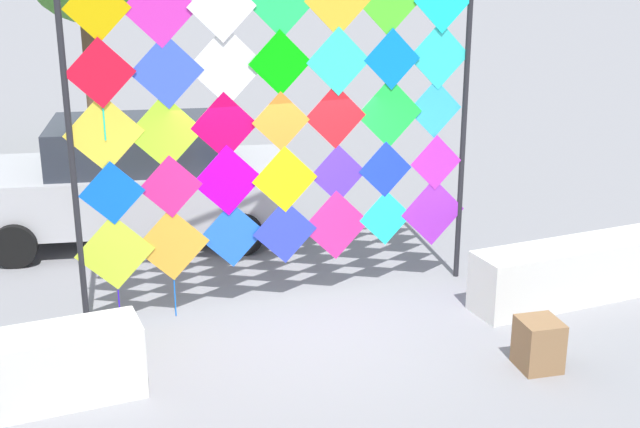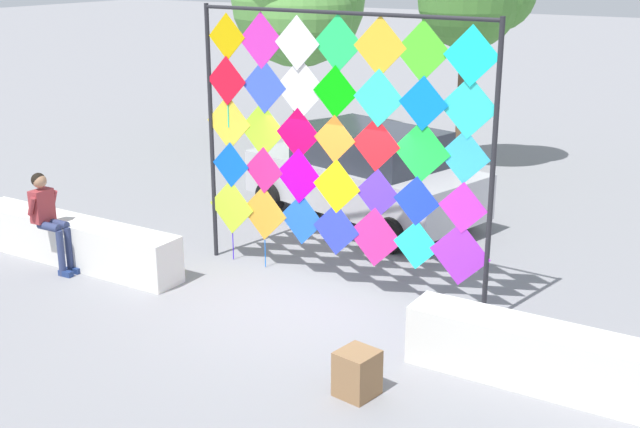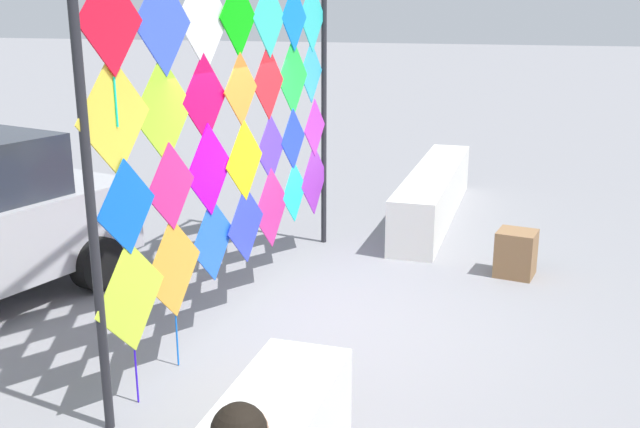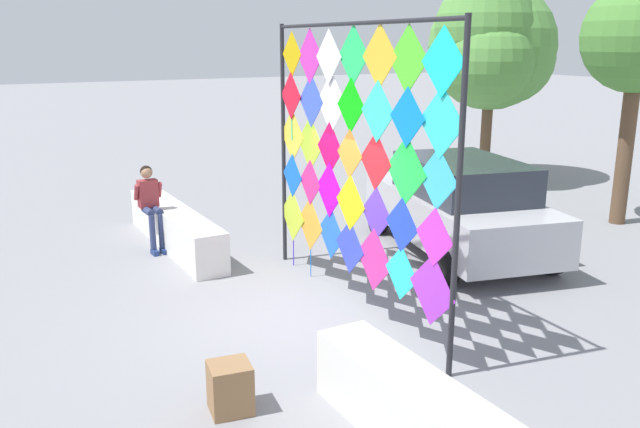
# 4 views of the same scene
# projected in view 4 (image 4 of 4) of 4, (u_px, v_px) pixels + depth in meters

# --- Properties ---
(ground) EXTENTS (120.00, 120.00, 0.00)m
(ground) POSITION_uv_depth(u_px,v_px,m) (293.00, 316.00, 9.45)
(ground) COLOR gray
(plaza_ledge_left) EXTENTS (4.10, 0.61, 0.75)m
(plaza_ledge_left) POSITION_uv_depth(u_px,v_px,m) (175.00, 228.00, 12.57)
(plaza_ledge_left) COLOR silver
(plaza_ledge_left) RESTS_ON ground
(kite_display_rack) EXTENTS (4.94, 0.32, 4.11)m
(kite_display_rack) POSITION_uv_depth(u_px,v_px,m) (350.00, 149.00, 9.28)
(kite_display_rack) COLOR #232328
(kite_display_rack) RESTS_ON ground
(seated_vendor) EXTENTS (0.73, 0.53, 1.59)m
(seated_vendor) POSITION_uv_depth(u_px,v_px,m) (150.00, 201.00, 12.27)
(seated_vendor) COLOR navy
(seated_vendor) RESTS_ON ground
(parked_car) EXTENTS (4.92, 3.05, 1.78)m
(parked_car) POSITION_uv_depth(u_px,v_px,m) (459.00, 205.00, 12.12)
(parked_car) COLOR #B7B7BC
(parked_car) RESTS_ON ground
(cardboard_box_large) EXTENTS (0.48, 0.50, 0.54)m
(cardboard_box_large) POSITION_uv_depth(u_px,v_px,m) (230.00, 388.00, 6.97)
(cardboard_box_large) COLOR olive
(cardboard_box_large) RESTS_ON ground
(tree_broadleaf) EXTENTS (3.60, 3.66, 5.50)m
(tree_broadleaf) POSITION_uv_depth(u_px,v_px,m) (493.00, 47.00, 17.72)
(tree_broadleaf) COLOR brown
(tree_broadleaf) RESTS_ON ground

